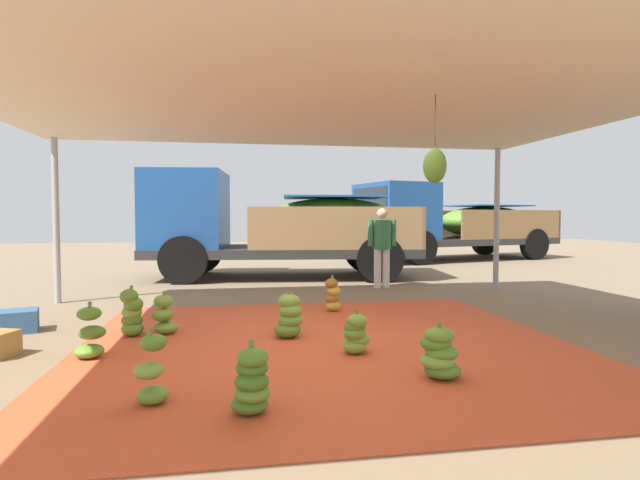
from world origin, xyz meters
name	(u,v)px	position (x,y,z in m)	size (l,w,h in m)	color
ground_plane	(295,300)	(0.00, 3.00, 0.00)	(40.00, 40.00, 0.00)	#7F6B51
tarp_orange	(327,344)	(0.00, 0.00, 0.01)	(5.26, 5.13, 0.01)	#D1512D
tent_canopy	(329,98)	(0.01, -0.09, 2.63)	(8.00, 7.00, 2.71)	#9EA0A5
banana_bunch_0	(289,317)	(-0.37, 0.37, 0.24)	(0.40, 0.38, 0.53)	#518428
banana_bunch_1	(333,296)	(0.42, 1.84, 0.24)	(0.30, 0.30, 0.53)	gold
banana_bunch_2	(152,372)	(-1.58, -1.51, 0.25)	(0.31, 0.33, 0.57)	#60932D
banana_bunch_3	(439,354)	(0.75, -1.29, 0.21)	(0.45, 0.45, 0.48)	#518428
banana_bunch_4	(90,335)	(-2.38, -0.14, 0.24)	(0.38, 0.36, 0.55)	#60932D
banana_bunch_5	(252,383)	(-0.86, -1.83, 0.23)	(0.36, 0.37, 0.53)	#477523
banana_bunch_6	(356,335)	(0.22, -0.43, 0.20)	(0.38, 0.36, 0.45)	#75A83D
banana_bunch_7	(132,314)	(-2.16, 0.72, 0.27)	(0.35, 0.35, 0.59)	#518428
banana_bunch_8	(164,316)	(-1.80, 0.77, 0.22)	(0.34, 0.34, 0.51)	#6B9E38
cargo_truck_main	(274,225)	(-0.11, 6.16, 1.21)	(6.21, 2.89, 2.40)	#2D2D2D
cargo_truck_far	(449,223)	(5.85, 9.99, 1.20)	(6.92, 4.03, 2.40)	#2D2D2D
worker_0	(382,242)	(1.84, 4.11, 0.91)	(0.57, 0.35, 1.55)	silver
crate_1	(16,321)	(-3.58, 1.20, 0.13)	(0.46, 0.38, 0.27)	#335B8E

